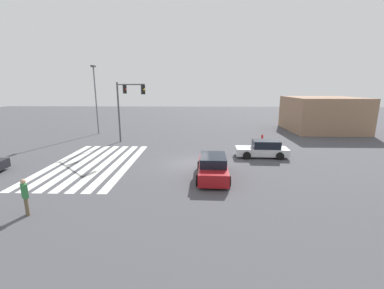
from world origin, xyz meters
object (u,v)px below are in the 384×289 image
(fire_hydrant, at_px, (262,138))
(car_1, at_px, (263,149))
(car_0, at_px, (213,167))
(traffic_signal_mast, at_px, (125,101))
(pedestrian, at_px, (25,195))
(street_light_pole_b, at_px, (95,94))

(fire_hydrant, bearing_deg, car_1, -12.97)
(fire_hydrant, bearing_deg, car_0, -27.88)
(traffic_signal_mast, xyz_separation_m, fire_hydrant, (-1.32, 14.47, -4.11))
(pedestrian, xyz_separation_m, fire_hydrant, (-16.69, 15.06, -0.59))
(pedestrian, distance_m, fire_hydrant, 22.48)
(traffic_signal_mast, bearing_deg, car_0, -4.61)
(traffic_signal_mast, distance_m, car_1, 14.43)
(street_light_pole_b, bearing_deg, traffic_signal_mast, 42.56)
(car_1, bearing_deg, street_light_pole_b, -27.49)
(car_1, xyz_separation_m, street_light_pole_b, (-10.58, -18.45, 4.34))
(car_1, relative_size, street_light_pole_b, 0.53)
(traffic_signal_mast, bearing_deg, car_1, 25.10)
(car_0, relative_size, street_light_pole_b, 0.57)
(street_light_pole_b, bearing_deg, pedestrian, 12.71)
(traffic_signal_mast, bearing_deg, pedestrian, -47.18)
(fire_hydrant, bearing_deg, street_light_pole_b, -102.87)
(car_1, bearing_deg, pedestrian, 40.25)
(car_0, bearing_deg, car_1, -39.48)
(pedestrian, xyz_separation_m, street_light_pole_b, (-21.22, -4.79, 4.00))
(car_1, distance_m, pedestrian, 17.32)
(car_0, xyz_separation_m, fire_hydrant, (-11.30, 5.98, -0.30))
(car_0, relative_size, fire_hydrant, 5.60)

